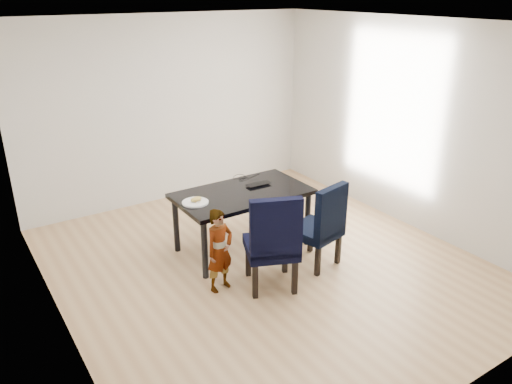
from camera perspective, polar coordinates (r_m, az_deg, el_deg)
floor at (r=5.93m, az=1.07°, el=-8.28°), size 4.50×5.00×0.01m
ceiling at (r=5.11m, az=1.30°, el=18.86°), size 4.50×5.00×0.01m
wall_back at (r=7.49m, az=-9.84°, el=9.19°), size 4.50×0.01×2.70m
wall_front at (r=3.74m, az=23.49°, el=-6.11°), size 4.50×0.01×2.70m
wall_left at (r=4.57m, az=-22.88°, el=-0.91°), size 0.01×5.00×2.70m
wall_right at (r=6.85m, az=17.08°, el=7.29°), size 0.01×5.00×2.70m
dining_table at (r=6.12m, az=-1.54°, el=-3.22°), size 1.60×0.90×0.75m
chair_left at (r=5.29m, az=1.74°, el=-5.40°), size 0.71×0.72×1.11m
chair_right at (r=5.76m, az=6.79°, el=-3.62°), size 0.59×0.60×1.02m
child at (r=5.27m, az=-4.17°, el=-6.67°), size 0.38×0.29×0.93m
plate at (r=5.69m, az=-6.95°, el=-1.18°), size 0.30×0.30×0.02m
sandwich at (r=5.69m, az=-6.87°, el=-0.82°), size 0.15×0.10×0.06m
laptop at (r=6.19m, az=0.07°, el=1.01°), size 0.32×0.21×0.02m
cable_tangle at (r=6.36m, az=-1.38°, el=1.49°), size 0.14×0.14×0.01m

